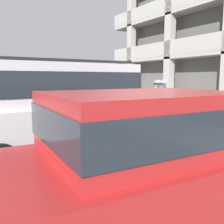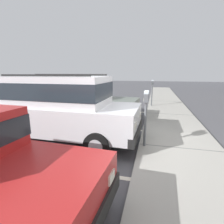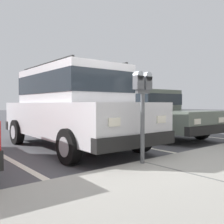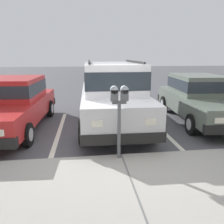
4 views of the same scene
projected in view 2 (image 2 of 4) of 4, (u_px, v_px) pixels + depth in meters
ground_plane at (132, 149)px, 4.99m from camera, size 80.00×80.00×0.10m
sidewalk at (180, 150)px, 4.66m from camera, size 40.00×2.20×0.12m
parking_stall_lines at (59, 169)px, 3.85m from camera, size 12.39×4.80×0.01m
silver_suv at (61, 106)px, 5.35m from camera, size 2.08×4.81×2.03m
red_sedan at (89, 99)px, 8.38m from camera, size 2.05×4.59×1.54m
parking_meter_near at (146, 105)px, 4.55m from camera, size 0.35×0.12×1.51m
parking_meter_far at (152, 89)px, 10.37m from camera, size 0.15×0.12×1.54m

